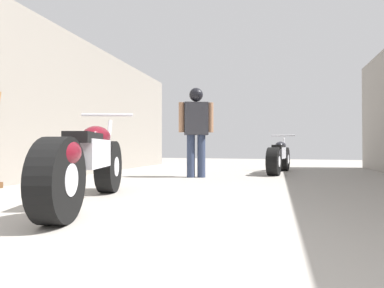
{
  "coord_description": "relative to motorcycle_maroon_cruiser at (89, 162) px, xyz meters",
  "views": [
    {
      "loc": [
        0.71,
        -0.26,
        0.55
      ],
      "look_at": [
        -0.52,
        3.83,
        0.6
      ],
      "focal_mm": 26.32,
      "sensor_mm": 36.0,
      "label": 1
    }
  ],
  "objects": [
    {
      "name": "ground_plane",
      "position": [
        1.01,
        1.97,
        -0.4
      ],
      "size": [
        19.19,
        19.19,
        0.0
      ],
      "primitive_type": "plane",
      "color": "gray"
    },
    {
      "name": "garage_partition_left",
      "position": [
        -1.98,
        1.97,
        0.94
      ],
      "size": [
        0.08,
        8.79,
        2.69
      ],
      "primitive_type": "cube",
      "color": "gray",
      "rests_on": "ground_plane"
    },
    {
      "name": "motorcycle_maroon_cruiser",
      "position": [
        0.0,
        0.0,
        0.0
      ],
      "size": [
        0.92,
        1.99,
        0.95
      ],
      "color": "black",
      "rests_on": "ground_plane"
    },
    {
      "name": "motorcycle_black_naked",
      "position": [
        1.76,
        4.02,
        -0.06
      ],
      "size": [
        0.61,
        1.81,
        0.84
      ],
      "color": "black",
      "rests_on": "ground_plane"
    },
    {
      "name": "mechanic_in_blue",
      "position": [
        0.3,
        2.68,
        0.58
      ],
      "size": [
        0.64,
        0.37,
        1.65
      ],
      "color": "#2D3851",
      "rests_on": "ground_plane"
    }
  ]
}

